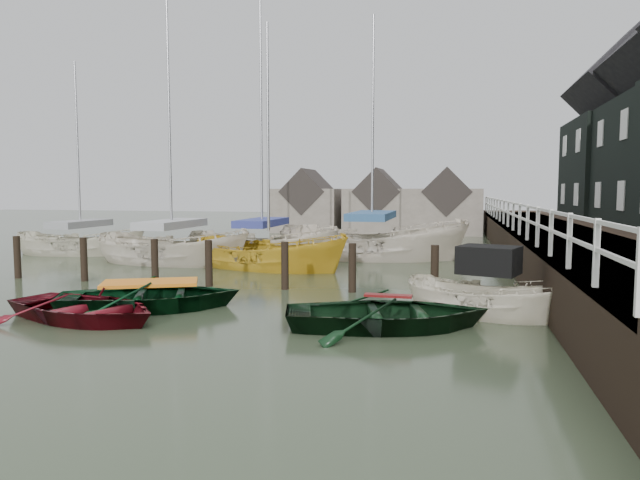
% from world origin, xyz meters
% --- Properties ---
extents(ground, '(120.00, 120.00, 0.00)m').
position_xyz_m(ground, '(0.00, 0.00, 0.00)').
color(ground, '#293220').
rests_on(ground, ground).
extents(pier, '(3.04, 32.00, 2.70)m').
position_xyz_m(pier, '(9.48, 10.00, 0.71)').
color(pier, black).
rests_on(pier, ground).
extents(mooring_pilings, '(13.72, 0.22, 1.80)m').
position_xyz_m(mooring_pilings, '(-1.11, 3.00, 0.50)').
color(mooring_pilings, black).
rests_on(mooring_pilings, ground).
extents(far_sheds, '(14.00, 4.08, 4.39)m').
position_xyz_m(far_sheds, '(0.83, 26.00, 1.86)').
color(far_sheds, '#665B51').
rests_on(far_sheds, ground).
extents(rowboat_red, '(4.64, 3.85, 0.83)m').
position_xyz_m(rowboat_red, '(-2.00, -1.85, 0.00)').
color(rowboat_red, '#560C15').
rests_on(rowboat_red, ground).
extents(rowboat_green, '(5.22, 4.60, 0.90)m').
position_xyz_m(rowboat_green, '(-1.20, -0.42, 0.00)').
color(rowboat_green, black).
rests_on(rowboat_green, ground).
extents(rowboat_dkgreen, '(4.93, 4.05, 0.89)m').
position_xyz_m(rowboat_dkgreen, '(4.68, -1.01, 0.00)').
color(rowboat_dkgreen, black).
rests_on(rowboat_dkgreen, ground).
extents(motorboat, '(4.24, 2.74, 2.38)m').
position_xyz_m(motorboat, '(6.80, 0.64, 0.11)').
color(motorboat, silver).
rests_on(motorboat, ground).
extents(sailboat_a, '(7.06, 3.32, 11.55)m').
position_xyz_m(sailboat_a, '(-4.89, 7.70, 0.06)').
color(sailboat_a, beige).
rests_on(sailboat_a, ground).
extents(sailboat_b, '(6.74, 2.76, 12.61)m').
position_xyz_m(sailboat_b, '(-1.96, 10.12, 0.06)').
color(sailboat_b, beige).
rests_on(sailboat_b, ground).
extents(sailboat_c, '(6.97, 4.15, 10.19)m').
position_xyz_m(sailboat_c, '(-0.69, 7.20, 0.01)').
color(sailboat_c, gold).
rests_on(sailboat_c, ground).
extents(sailboat_d, '(8.18, 3.38, 11.65)m').
position_xyz_m(sailboat_d, '(2.61, 11.11, 0.06)').
color(sailboat_d, beige).
rests_on(sailboat_d, ground).
extents(sailboat_e, '(6.26, 3.19, 9.72)m').
position_xyz_m(sailboat_e, '(-10.45, 9.66, 0.06)').
color(sailboat_e, beige).
rests_on(sailboat_e, ground).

